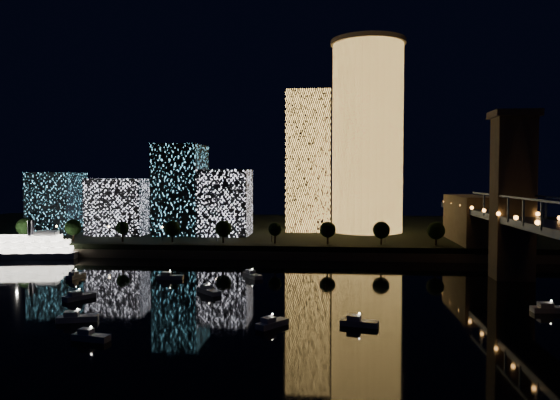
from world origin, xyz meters
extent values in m
plane|color=black|center=(0.00, 0.00, 0.00)|extent=(520.00, 520.00, 0.00)
cube|color=black|center=(0.00, 160.00, 2.50)|extent=(420.00, 160.00, 5.00)
cube|color=#6B5E4C|center=(0.00, 82.00, 1.50)|extent=(420.00, 6.00, 3.00)
cylinder|color=#FFB851|center=(27.75, 135.41, 47.62)|extent=(32.00, 32.00, 85.23)
cylinder|color=#6B5E4C|center=(27.75, 135.41, 91.23)|extent=(34.00, 34.00, 2.00)
cube|color=#FFB851|center=(0.77, 138.42, 37.48)|extent=(20.42, 20.42, 64.96)
cube|color=white|center=(-35.62, 116.82, 19.27)|extent=(23.19, 19.62, 28.54)
cube|color=#52BADF|center=(-55.36, 119.50, 24.75)|extent=(19.75, 25.67, 39.49)
cube|color=white|center=(-81.88, 116.63, 17.29)|extent=(24.58, 22.34, 24.58)
cube|color=#52BADF|center=(-112.88, 119.17, 18.68)|extent=(19.54, 21.49, 27.36)
cube|color=#6B5E4C|center=(65.00, 50.00, 24.00)|extent=(11.00, 9.00, 48.00)
cube|color=#6B5E4C|center=(65.00, 50.00, 49.00)|extent=(13.00, 11.00, 2.00)
cube|color=#6B5E4C|center=(65.00, 100.00, 11.50)|extent=(12.00, 40.00, 23.00)
cube|color=#17264C|center=(60.00, 12.00, 21.50)|extent=(0.50, 0.50, 7.00)
cube|color=#17264C|center=(60.00, 36.00, 21.50)|extent=(0.50, 0.50, 7.00)
cube|color=#17264C|center=(60.00, 60.00, 21.50)|extent=(0.50, 0.50, 7.00)
sphere|color=orange|center=(59.50, 45.00, 19.80)|extent=(1.20, 1.20, 1.20)
sphere|color=orange|center=(59.50, 90.00, 19.80)|extent=(1.20, 1.20, 1.20)
cube|color=silver|center=(-106.17, 75.11, 1.13)|extent=(46.31, 18.07, 2.26)
cube|color=white|center=(-106.17, 75.11, 3.30)|extent=(42.44, 16.49, 2.07)
cube|color=white|center=(-106.17, 75.11, 5.37)|extent=(38.57, 14.90, 2.07)
cube|color=white|center=(-106.17, 75.11, 7.44)|extent=(32.84, 12.99, 2.07)
cube|color=silver|center=(-95.04, 77.07, 9.23)|extent=(8.40, 6.88, 1.70)
cylinder|color=black|center=(-100.27, 74.24, 11.30)|extent=(1.32, 1.32, 5.65)
cylinder|color=black|center=(-100.93, 77.95, 11.30)|extent=(1.32, 1.32, 5.65)
cube|color=silver|center=(-0.65, -8.36, 0.60)|extent=(6.44, 7.46, 1.20)
cube|color=silver|center=(-1.33, -9.26, 1.70)|extent=(3.14, 3.28, 1.00)
sphere|color=white|center=(-0.65, -8.36, 2.60)|extent=(0.36, 0.36, 0.36)
cube|color=silver|center=(-12.43, 44.55, 0.60)|extent=(6.99, 8.34, 1.20)
cube|color=silver|center=(-13.15, 45.57, 1.70)|extent=(3.45, 3.63, 1.00)
sphere|color=white|center=(-12.43, 44.55, 2.60)|extent=(0.36, 0.36, 0.36)
cube|color=silver|center=(-33.38, -20.81, 0.60)|extent=(7.47, 3.64, 1.20)
cube|color=silver|center=(-34.44, -20.60, 1.70)|extent=(2.82, 2.31, 1.00)
sphere|color=white|center=(-33.38, -20.81, 2.60)|extent=(0.36, 0.36, 0.36)
cube|color=silver|center=(-36.40, 39.60, 0.60)|extent=(7.93, 3.08, 1.20)
cube|color=silver|center=(-37.56, 39.51, 1.70)|extent=(2.86, 2.22, 1.00)
sphere|color=white|center=(-36.40, 39.60, 2.60)|extent=(0.36, 0.36, 0.36)
cube|color=silver|center=(60.75, 9.32, 0.60)|extent=(8.70, 3.32, 1.20)
cube|color=silver|center=(59.48, 9.23, 1.70)|extent=(3.13, 2.42, 1.00)
sphere|color=white|center=(60.75, 9.32, 2.60)|extent=(0.36, 0.36, 0.36)
cube|color=silver|center=(-42.10, -8.10, 0.60)|extent=(8.73, 4.89, 1.20)
cube|color=silver|center=(-43.30, -8.45, 1.70)|extent=(3.40, 2.89, 1.00)
sphere|color=white|center=(-42.10, -8.10, 2.60)|extent=(0.36, 0.36, 0.36)
cube|color=silver|center=(-65.23, 38.80, 0.60)|extent=(3.34, 7.31, 1.20)
cube|color=silver|center=(-65.39, 37.76, 1.70)|extent=(2.20, 2.72, 1.00)
sphere|color=white|center=(-65.23, 38.80, 2.60)|extent=(0.36, 0.36, 0.36)
cube|color=silver|center=(-20.51, 21.31, 0.60)|extent=(7.58, 7.83, 1.20)
cube|color=silver|center=(-21.36, 22.22, 1.70)|extent=(3.54, 3.58, 1.00)
sphere|color=white|center=(-20.51, 21.31, 2.60)|extent=(0.36, 0.36, 0.36)
cube|color=silver|center=(-51.22, 11.75, 0.60)|extent=(6.45, 8.13, 1.20)
cube|color=silver|center=(-51.86, 10.74, 1.70)|extent=(3.26, 3.48, 1.00)
sphere|color=white|center=(-51.22, 11.75, 2.60)|extent=(0.36, 0.36, 0.36)
cube|color=silver|center=(17.04, -6.21, 0.60)|extent=(8.06, 4.19, 1.20)
cube|color=silver|center=(15.92, -5.94, 1.70)|extent=(3.09, 2.57, 1.00)
sphere|color=white|center=(17.04, -6.21, 2.60)|extent=(0.36, 0.36, 0.36)
cylinder|color=black|center=(-110.00, 88.00, 7.00)|extent=(0.70, 0.70, 4.00)
sphere|color=black|center=(-110.00, 88.00, 10.50)|extent=(6.94, 6.94, 6.94)
cylinder|color=black|center=(-90.00, 88.00, 7.00)|extent=(0.70, 0.70, 4.00)
sphere|color=black|center=(-90.00, 88.00, 10.50)|extent=(6.46, 6.46, 6.46)
cylinder|color=black|center=(-70.00, 88.00, 7.00)|extent=(0.70, 0.70, 4.00)
sphere|color=black|center=(-70.00, 88.00, 10.50)|extent=(5.14, 5.14, 5.14)
cylinder|color=black|center=(-50.00, 88.00, 7.00)|extent=(0.70, 0.70, 4.00)
sphere|color=black|center=(-50.00, 88.00, 10.50)|extent=(6.20, 6.20, 6.20)
cylinder|color=black|center=(-30.00, 88.00, 7.00)|extent=(0.70, 0.70, 4.00)
sphere|color=black|center=(-30.00, 88.00, 10.50)|extent=(6.39, 6.39, 6.39)
cylinder|color=black|center=(-10.00, 88.00, 7.00)|extent=(0.70, 0.70, 4.00)
sphere|color=black|center=(-10.00, 88.00, 10.50)|extent=(5.16, 5.16, 5.16)
cylinder|color=black|center=(10.00, 88.00, 7.00)|extent=(0.70, 0.70, 4.00)
sphere|color=black|center=(10.00, 88.00, 10.50)|extent=(6.10, 6.10, 6.10)
cylinder|color=black|center=(30.00, 88.00, 7.00)|extent=(0.70, 0.70, 4.00)
sphere|color=black|center=(30.00, 88.00, 10.50)|extent=(6.48, 6.48, 6.48)
cylinder|color=black|center=(50.00, 88.00, 7.00)|extent=(0.70, 0.70, 4.00)
sphere|color=black|center=(50.00, 88.00, 10.50)|extent=(6.56, 6.56, 6.56)
cylinder|color=black|center=(-100.00, 94.00, 7.50)|extent=(0.24, 0.24, 5.00)
sphere|color=#FFCC7F|center=(-100.00, 94.00, 10.30)|extent=(0.70, 0.70, 0.70)
cylinder|color=black|center=(-78.00, 94.00, 7.50)|extent=(0.24, 0.24, 5.00)
sphere|color=#FFCC7F|center=(-78.00, 94.00, 10.30)|extent=(0.70, 0.70, 0.70)
cylinder|color=black|center=(-56.00, 94.00, 7.50)|extent=(0.24, 0.24, 5.00)
sphere|color=#FFCC7F|center=(-56.00, 94.00, 10.30)|extent=(0.70, 0.70, 0.70)
cylinder|color=black|center=(-34.00, 94.00, 7.50)|extent=(0.24, 0.24, 5.00)
sphere|color=#FFCC7F|center=(-34.00, 94.00, 10.30)|extent=(0.70, 0.70, 0.70)
cylinder|color=black|center=(-12.00, 94.00, 7.50)|extent=(0.24, 0.24, 5.00)
sphere|color=#FFCC7F|center=(-12.00, 94.00, 10.30)|extent=(0.70, 0.70, 0.70)
cylinder|color=black|center=(10.00, 94.00, 7.50)|extent=(0.24, 0.24, 5.00)
sphere|color=#FFCC7F|center=(10.00, 94.00, 10.30)|extent=(0.70, 0.70, 0.70)
cylinder|color=black|center=(32.00, 94.00, 7.50)|extent=(0.24, 0.24, 5.00)
sphere|color=#FFCC7F|center=(32.00, 94.00, 10.30)|extent=(0.70, 0.70, 0.70)
camera|label=1|loc=(11.12, -117.60, 30.76)|focal=35.00mm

